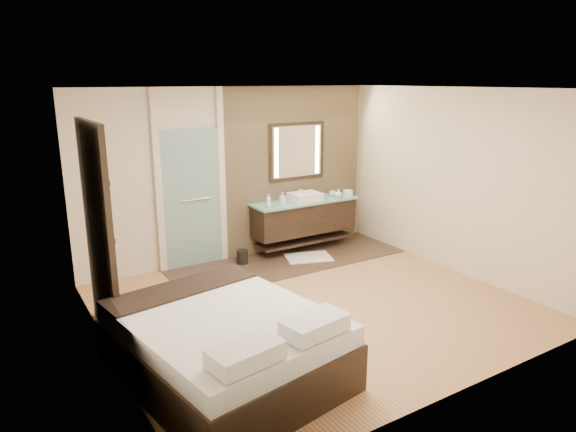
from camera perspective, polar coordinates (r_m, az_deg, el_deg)
floor at (r=6.68m, az=2.97°, el=-9.87°), size 5.00×5.00×0.00m
tile_strip at (r=8.22m, az=0.09°, el=-4.93°), size 3.80×1.30×0.01m
stone_wall at (r=8.64m, az=0.79°, el=5.27°), size 2.60×0.08×2.70m
vanity at (r=8.56m, az=1.82°, el=-0.09°), size 1.85×0.55×0.88m
mirror_unit at (r=8.55m, az=0.99°, el=7.20°), size 1.06×0.04×0.96m
frosted_door at (r=7.85m, az=-10.67°, el=2.50°), size 1.10×0.12×2.70m
shoji_partition at (r=5.89m, az=-20.26°, el=-1.68°), size 0.06×1.20×2.40m
bed at (r=5.11m, az=-6.94°, el=-13.99°), size 2.02×2.36×0.82m
bath_mat at (r=8.32m, az=2.29°, el=-4.62°), size 0.84×0.71×0.02m
waste_bin at (r=8.07m, az=-5.09°, el=-4.57°), size 0.21×0.21×0.23m
tissue_box at (r=8.86m, az=6.67°, el=2.56°), size 0.14×0.14×0.10m
soap_bottle_a at (r=8.06m, az=-2.18°, el=1.77°), size 0.09×0.09×0.20m
soap_bottle_b at (r=8.23m, az=-0.62°, el=2.03°), size 0.10×0.11×0.19m
soap_bottle_c at (r=8.69m, az=5.61°, el=2.51°), size 0.14×0.14×0.15m
cup at (r=8.82m, az=4.99°, el=2.51°), size 0.11×0.11×0.09m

